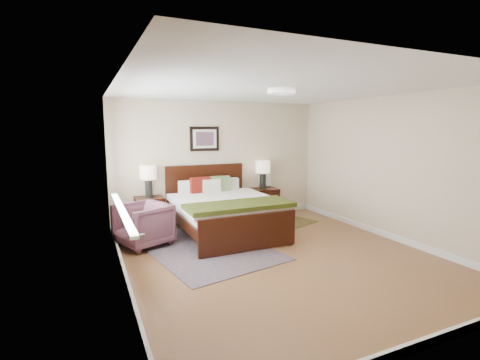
{
  "coord_description": "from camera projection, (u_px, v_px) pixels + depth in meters",
  "views": [
    {
      "loc": [
        -2.62,
        -4.39,
        1.93
      ],
      "look_at": [
        -0.19,
        1.02,
        1.05
      ],
      "focal_mm": 26.0,
      "sensor_mm": 36.0,
      "label": 1
    }
  ],
  "objects": [
    {
      "name": "lamp_left",
      "position": [
        148.0,
        176.0,
        6.57
      ],
      "size": [
        0.31,
        0.31,
        0.61
      ],
      "color": "black",
      "rests_on": "nightstand_left"
    },
    {
      "name": "front_wall",
      "position": [
        436.0,
        212.0,
        2.86
      ],
      "size": [
        4.5,
        0.04,
        2.5
      ],
      "primitive_type": "cube",
      "color": "#C6B18F",
      "rests_on": "ground"
    },
    {
      "name": "left_wall",
      "position": [
        120.0,
        185.0,
        4.21
      ],
      "size": [
        0.04,
        5.0,
        2.5
      ],
      "primitive_type": "cube",
      "color": "#C6B18F",
      "rests_on": "ground"
    },
    {
      "name": "right_wall",
      "position": [
        392.0,
        168.0,
        6.03
      ],
      "size": [
        0.04,
        5.0,
        2.5
      ],
      "primitive_type": "cube",
      "color": "#C6B18F",
      "rests_on": "ground"
    },
    {
      "name": "armchair",
      "position": [
        143.0,
        225.0,
        5.73
      ],
      "size": [
        1.01,
        1.0,
        0.71
      ],
      "primitive_type": "imported",
      "rotation": [
        0.0,
        0.0,
        -1.18
      ],
      "color": "brown",
      "rests_on": "ground"
    },
    {
      "name": "floor",
      "position": [
        279.0,
        256.0,
        5.3
      ],
      "size": [
        5.0,
        5.0,
        0.0
      ],
      "primitive_type": "plane",
      "color": "brown",
      "rests_on": "ground"
    },
    {
      "name": "lamp_right",
      "position": [
        263.0,
        170.0,
        7.57
      ],
      "size": [
        0.31,
        0.31,
        0.61
      ],
      "color": "black",
      "rests_on": "nightstand_right"
    },
    {
      "name": "ceil_fixture",
      "position": [
        281.0,
        91.0,
        4.94
      ],
      "size": [
        0.44,
        0.44,
        0.08
      ],
      "color": "white",
      "rests_on": "ceiling"
    },
    {
      "name": "wall_art",
      "position": [
        205.0,
        139.0,
        7.14
      ],
      "size": [
        0.62,
        0.05,
        0.5
      ],
      "color": "black",
      "rests_on": "back_wall"
    },
    {
      "name": "window",
      "position": [
        118.0,
        169.0,
        4.84
      ],
      "size": [
        0.11,
        2.72,
        1.32
      ],
      "color": "silver",
      "rests_on": "left_wall"
    },
    {
      "name": "nightstand_right",
      "position": [
        263.0,
        199.0,
        7.66
      ],
      "size": [
        0.63,
        0.47,
        0.62
      ],
      "color": "black",
      "rests_on": "ground"
    },
    {
      "name": "nightstand_left",
      "position": [
        150.0,
        204.0,
        6.64
      ],
      "size": [
        0.53,
        0.47,
        0.63
      ],
      "color": "black",
      "rests_on": "ground"
    },
    {
      "name": "rug_navy",
      "position": [
        285.0,
        219.0,
        7.42
      ],
      "size": [
        1.09,
        1.35,
        0.01
      ],
      "primitive_type": "cube",
      "rotation": [
        0.0,
        0.0,
        0.31
      ],
      "color": "black",
      "rests_on": "ground"
    },
    {
      "name": "back_wall",
      "position": [
        220.0,
        161.0,
        7.38
      ],
      "size": [
        4.5,
        0.04,
        2.5
      ],
      "primitive_type": "cube",
      "color": "#C6B18F",
      "rests_on": "ground"
    },
    {
      "name": "door",
      "position": [
        146.0,
        241.0,
        2.66
      ],
      "size": [
        0.06,
        1.0,
        2.18
      ],
      "color": "silver",
      "rests_on": "ground"
    },
    {
      "name": "bed",
      "position": [
        223.0,
        205.0,
        6.38
      ],
      "size": [
        1.79,
        2.17,
        1.17
      ],
      "color": "black",
      "rests_on": "ground"
    },
    {
      "name": "ceiling",
      "position": [
        281.0,
        88.0,
        4.94
      ],
      "size": [
        4.5,
        5.0,
        0.02
      ],
      "primitive_type": "cube",
      "color": "white",
      "rests_on": "back_wall"
    },
    {
      "name": "rug_persian",
      "position": [
        206.0,
        248.0,
        5.66
      ],
      "size": [
        2.14,
        2.7,
        0.01
      ],
      "primitive_type": "cube",
      "rotation": [
        0.0,
        0.0,
        0.18
      ],
      "color": "#0B1739",
      "rests_on": "ground"
    }
  ]
}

